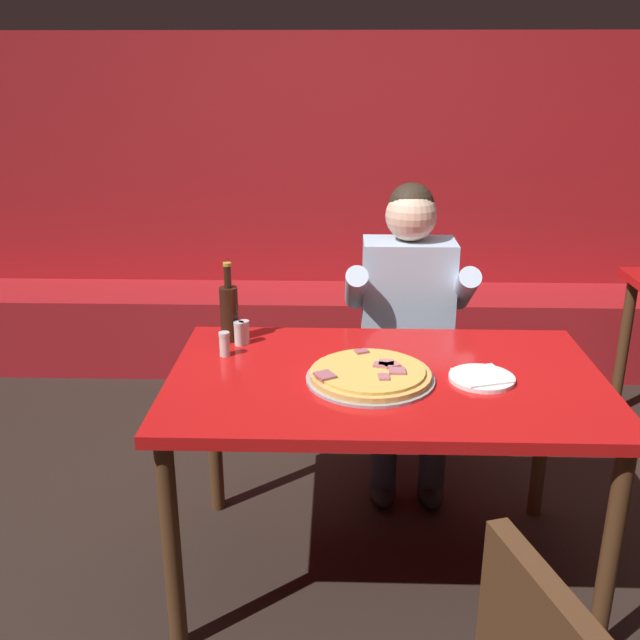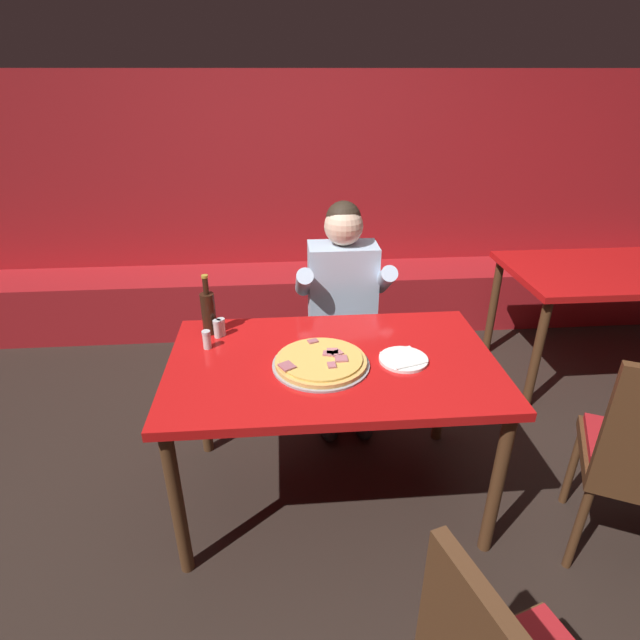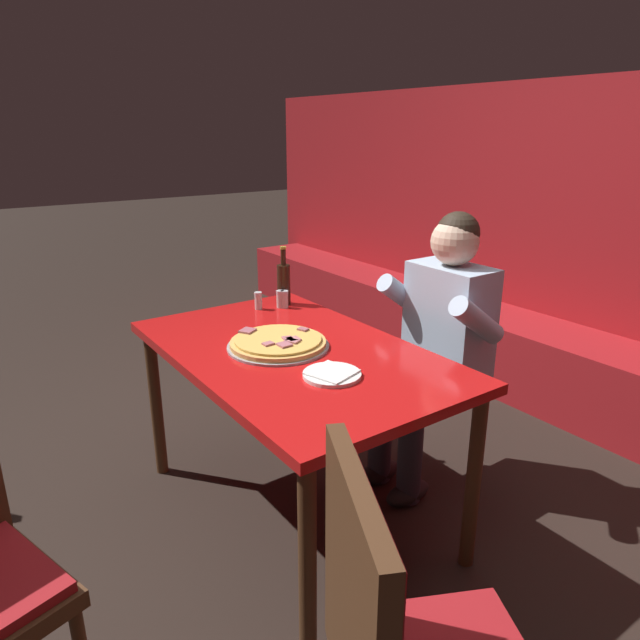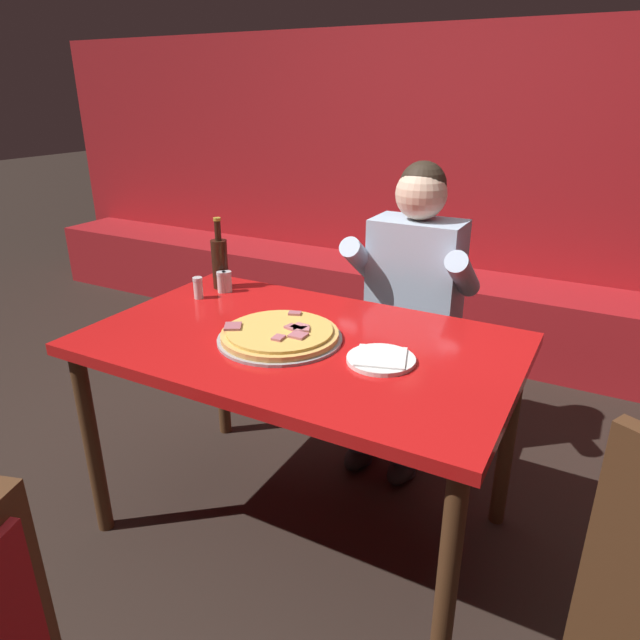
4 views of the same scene
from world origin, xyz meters
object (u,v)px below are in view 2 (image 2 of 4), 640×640
Objects in this scene: shaker_red_pepper_flakes at (221,328)px; shaker_black_pepper at (218,329)px; beer_bottle at (208,312)px; pizza at (321,362)px; main_dining_table at (332,376)px; shaker_oregano at (207,340)px; plate_white_paper at (403,359)px; diner_seated_blue_shirt at (344,307)px; background_dining_table at (617,281)px.

shaker_red_pepper_flakes is 1.00× the size of shaker_black_pepper.
pizza is at bearing -34.04° from beer_bottle.
beer_bottle reaches higher than main_dining_table.
shaker_red_pepper_flakes reaches higher than main_dining_table.
pizza is 4.79× the size of shaker_oregano.
shaker_black_pepper is at bearing 70.23° from shaker_oregano.
plate_white_paper is (0.30, -0.03, 0.09)m from main_dining_table.
diner_seated_blue_shirt reaches higher than shaker_oregano.
beer_bottle is 0.10m from shaker_red_pepper_flakes.
shaker_red_pepper_flakes is (-0.44, 0.30, 0.02)m from pizza.
beer_bottle is at bearing 158.95° from plate_white_paper.
beer_bottle is at bearing 151.73° from main_dining_table.
main_dining_table is at bearing 173.94° from plate_white_paper.
beer_bottle is 0.21× the size of background_dining_table.
shaker_red_pepper_flakes reaches higher than plate_white_paper.
background_dining_table is (2.43, 0.70, -0.13)m from shaker_black_pepper.
pizza is 0.74m from diner_seated_blue_shirt.
plate_white_paper is at bearing -6.06° from main_dining_table.
shaker_black_pepper is at bearing -163.91° from background_dining_table.
shaker_red_pepper_flakes is at bearing -164.14° from background_dining_table.
shaker_red_pepper_flakes is 0.02m from shaker_black_pepper.
shaker_oregano reaches higher than plate_white_paper.
shaker_oregano is 0.86m from diner_seated_blue_shirt.
diner_seated_blue_shirt is at bearing 103.63° from plate_white_paper.
diner_seated_blue_shirt is 0.92× the size of background_dining_table.
main_dining_table is 16.41× the size of shaker_oregano.
diner_seated_blue_shirt is 1.81m from background_dining_table.
shaker_black_pepper is (-0.02, -0.02, 0.00)m from shaker_red_pepper_flakes.
main_dining_table is 1.02× the size of background_dining_table.
diner_seated_blue_shirt is (0.19, 0.71, -0.08)m from pizza.
beer_bottle reaches higher than background_dining_table.
main_dining_table is at bearing -15.04° from shaker_oregano.
diner_seated_blue_shirt is (0.69, 0.37, -0.18)m from beer_bottle.
plate_white_paper is 2.44× the size of shaker_black_pepper.
plate_white_paper reaches higher than background_dining_table.
beer_bottle reaches higher than shaker_oregano.
background_dining_table is (1.79, 0.28, -0.02)m from diner_seated_blue_shirt.
pizza reaches higher than plate_white_paper.
shaker_oregano is 0.06× the size of background_dining_table.
main_dining_table is 4.83× the size of beer_bottle.
pizza is at bearing -178.69° from plate_white_paper.
background_dining_table is at bearing 9.04° from diner_seated_blue_shirt.
main_dining_table is at bearing 37.40° from pizza.
shaker_oregano is at bearing 159.27° from pizza.
background_dining_table is (1.92, 0.95, -0.01)m from main_dining_table.
diner_seated_blue_shirt is at bearing 75.24° from pizza.
beer_bottle is at bearing 150.42° from shaker_red_pepper_flakes.
diner_seated_blue_shirt is (0.63, 0.40, -0.11)m from shaker_red_pepper_flakes.
shaker_black_pepper and shaker_oregano have the same top height.
shaker_red_pepper_flakes is 0.13m from shaker_oregano.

